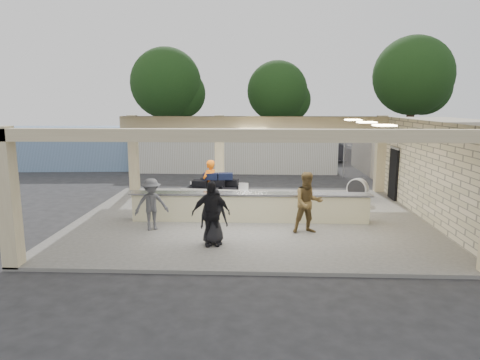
{
  "coord_description": "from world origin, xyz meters",
  "views": [
    {
      "loc": [
        0.28,
        -14.69,
        4.08
      ],
      "look_at": [
        -0.4,
        1.0,
        1.25
      ],
      "focal_mm": 32.0,
      "sensor_mm": 36.0,
      "label": 1
    }
  ],
  "objects_px": {
    "car_white_a": "(400,157)",
    "car_white_b": "(456,156)",
    "baggage_counter": "(250,207)",
    "passenger_c": "(152,204)",
    "passenger_a": "(308,203)",
    "passenger_b": "(211,214)",
    "baggage_handler": "(210,184)",
    "drum_fan": "(358,189)",
    "container_white": "(233,150)",
    "car_dark": "(337,152)",
    "container_blue": "(65,148)",
    "passenger_d": "(213,216)",
    "luggage_cart": "(215,189)"
  },
  "relations": [
    {
      "from": "drum_fan",
      "to": "passenger_a",
      "type": "relative_size",
      "value": 0.5
    },
    {
      "from": "passenger_c",
      "to": "car_white_a",
      "type": "distance_m",
      "value": 19.12
    },
    {
      "from": "passenger_a",
      "to": "passenger_b",
      "type": "relative_size",
      "value": 1.03
    },
    {
      "from": "drum_fan",
      "to": "baggage_counter",
      "type": "bearing_deg",
      "value": -106.35
    },
    {
      "from": "car_white_b",
      "to": "container_white",
      "type": "xyz_separation_m",
      "value": [
        -13.97,
        -1.51,
        0.53
      ]
    },
    {
      "from": "passenger_a",
      "to": "car_dark",
      "type": "distance_m",
      "value": 17.79
    },
    {
      "from": "passenger_c",
      "to": "passenger_d",
      "type": "bearing_deg",
      "value": -56.11
    },
    {
      "from": "passenger_a",
      "to": "car_dark",
      "type": "bearing_deg",
      "value": 67.23
    },
    {
      "from": "luggage_cart",
      "to": "drum_fan",
      "type": "bearing_deg",
      "value": 19.95
    },
    {
      "from": "container_blue",
      "to": "passenger_d",
      "type": "bearing_deg",
      "value": -57.22
    },
    {
      "from": "baggage_handler",
      "to": "car_dark",
      "type": "distance_m",
      "value": 16.09
    },
    {
      "from": "passenger_b",
      "to": "passenger_d",
      "type": "distance_m",
      "value": 0.19
    },
    {
      "from": "passenger_d",
      "to": "car_dark",
      "type": "bearing_deg",
      "value": 48.82
    },
    {
      "from": "baggage_counter",
      "to": "passenger_c",
      "type": "relative_size",
      "value": 4.95
    },
    {
      "from": "drum_fan",
      "to": "passenger_a",
      "type": "bearing_deg",
      "value": -82.27
    },
    {
      "from": "passenger_a",
      "to": "passenger_c",
      "type": "relative_size",
      "value": 1.15
    },
    {
      "from": "passenger_b",
      "to": "car_white_b",
      "type": "bearing_deg",
      "value": 35.45
    },
    {
      "from": "passenger_b",
      "to": "car_white_a",
      "type": "bearing_deg",
      "value": 43.7
    },
    {
      "from": "passenger_a",
      "to": "passenger_b",
      "type": "distance_m",
      "value": 3.16
    },
    {
      "from": "baggage_handler",
      "to": "passenger_b",
      "type": "distance_m",
      "value": 4.4
    },
    {
      "from": "baggage_counter",
      "to": "car_white_a",
      "type": "distance_m",
      "value": 16.31
    },
    {
      "from": "passenger_a",
      "to": "car_white_a",
      "type": "bearing_deg",
      "value": 52.94
    },
    {
      "from": "baggage_counter",
      "to": "car_dark",
      "type": "relative_size",
      "value": 1.92
    },
    {
      "from": "car_white_b",
      "to": "passenger_c",
      "type": "bearing_deg",
      "value": 161.79
    },
    {
      "from": "passenger_d",
      "to": "container_blue",
      "type": "distance_m",
      "value": 17.99
    },
    {
      "from": "baggage_counter",
      "to": "car_white_a",
      "type": "bearing_deg",
      "value": 54.97
    },
    {
      "from": "baggage_handler",
      "to": "container_white",
      "type": "relative_size",
      "value": 0.15
    },
    {
      "from": "passenger_c",
      "to": "passenger_d",
      "type": "xyz_separation_m",
      "value": [
        2.1,
        -1.3,
        -0.02
      ]
    },
    {
      "from": "passenger_c",
      "to": "container_blue",
      "type": "height_order",
      "value": "container_blue"
    },
    {
      "from": "baggage_handler",
      "to": "car_white_a",
      "type": "distance_m",
      "value": 15.93
    },
    {
      "from": "luggage_cart",
      "to": "container_white",
      "type": "height_order",
      "value": "container_white"
    },
    {
      "from": "baggage_counter",
      "to": "baggage_handler",
      "type": "height_order",
      "value": "baggage_handler"
    },
    {
      "from": "baggage_counter",
      "to": "passenger_b",
      "type": "height_order",
      "value": "passenger_b"
    },
    {
      "from": "passenger_b",
      "to": "car_dark",
      "type": "relative_size",
      "value": 0.43
    },
    {
      "from": "passenger_c",
      "to": "container_white",
      "type": "xyz_separation_m",
      "value": [
        1.84,
        12.68,
        0.39
      ]
    },
    {
      "from": "passenger_a",
      "to": "passenger_d",
      "type": "bearing_deg",
      "value": -166.92
    },
    {
      "from": "car_dark",
      "to": "container_white",
      "type": "xyz_separation_m",
      "value": [
        -7.07,
        -4.55,
        0.61
      ]
    },
    {
      "from": "baggage_handler",
      "to": "passenger_a",
      "type": "relative_size",
      "value": 0.98
    },
    {
      "from": "passenger_c",
      "to": "car_white_b",
      "type": "distance_m",
      "value": 21.24
    },
    {
      "from": "drum_fan",
      "to": "passenger_a",
      "type": "xyz_separation_m",
      "value": [
        -2.55,
        -4.47,
        0.45
      ]
    },
    {
      "from": "passenger_a",
      "to": "container_blue",
      "type": "height_order",
      "value": "container_blue"
    },
    {
      "from": "passenger_b",
      "to": "passenger_d",
      "type": "relative_size",
      "value": 1.14
    },
    {
      "from": "container_white",
      "to": "container_blue",
      "type": "distance_m",
      "value": 10.58
    },
    {
      "from": "drum_fan",
      "to": "passenger_c",
      "type": "relative_size",
      "value": 0.57
    },
    {
      "from": "passenger_a",
      "to": "container_blue",
      "type": "xyz_separation_m",
      "value": [
        -13.64,
        13.18,
        0.27
      ]
    },
    {
      "from": "baggage_counter",
      "to": "car_white_a",
      "type": "height_order",
      "value": "car_white_a"
    },
    {
      "from": "luggage_cart",
      "to": "passenger_d",
      "type": "height_order",
      "value": "passenger_d"
    },
    {
      "from": "container_white",
      "to": "baggage_counter",
      "type": "bearing_deg",
      "value": -83.36
    },
    {
      "from": "baggage_counter",
      "to": "passenger_d",
      "type": "bearing_deg",
      "value": -111.91
    },
    {
      "from": "car_white_a",
      "to": "car_white_b",
      "type": "height_order",
      "value": "car_white_b"
    }
  ]
}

